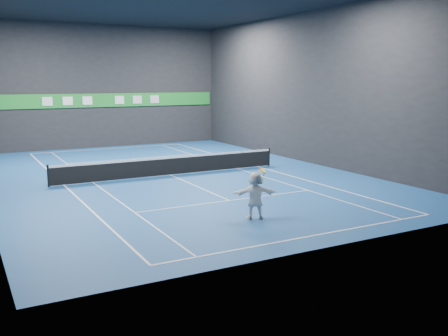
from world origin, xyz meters
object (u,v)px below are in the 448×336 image
tennis_ball (242,152)px  tennis_net (171,165)px  player (255,195)px  tennis_racket (262,172)px

tennis_ball → tennis_net: tennis_ball is taller
player → tennis_net: player is taller
tennis_ball → player: bearing=-28.7°
tennis_racket → tennis_ball: bearing=166.0°
tennis_net → player: bearing=-93.2°
tennis_ball → tennis_racket: bearing=-14.0°
tennis_net → tennis_racket: tennis_racket is taller
tennis_net → tennis_racket: (-0.19, -9.20, 1.16)m
player → tennis_net: 9.27m
player → tennis_ball: bearing=-9.2°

